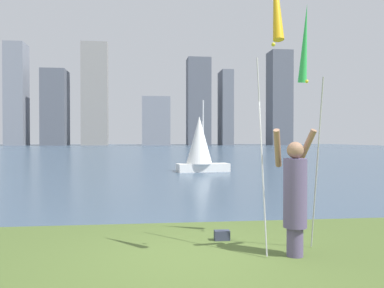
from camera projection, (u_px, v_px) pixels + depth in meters
ground at (150, 152)px, 56.93m from camera, size 120.00×138.00×0.12m
person at (295, 194)px, 6.35m from camera, size 0.75×0.55×2.04m
kite_flag_left at (275, 6)px, 5.83m from camera, size 0.16×1.19×4.61m
kite_flag_right at (305, 49)px, 7.12m from camera, size 0.16×0.96×4.27m
bag at (222, 235)px, 7.35m from camera, size 0.28×0.15×0.18m
sailboat_2 at (200, 145)px, 22.33m from camera, size 3.02×1.64×4.03m
skyline_tower_0 at (16, 95)px, 103.52m from camera, size 4.91×6.24×26.52m
skyline_tower_1 at (55, 108)px, 104.94m from camera, size 6.16×7.90×19.80m
skyline_tower_2 at (95, 94)px, 104.38m from camera, size 6.77×3.29×26.98m
skyline_tower_3 at (156, 121)px, 105.16m from camera, size 7.35×4.59×12.80m
skyline_tower_4 at (198, 102)px, 108.39m from camera, size 6.21×5.89×23.54m
skyline_tower_5 at (226, 108)px, 109.81m from camera, size 3.09×7.48×20.35m
skyline_tower_6 at (279, 98)px, 110.06m from camera, size 5.78×6.28×25.80m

